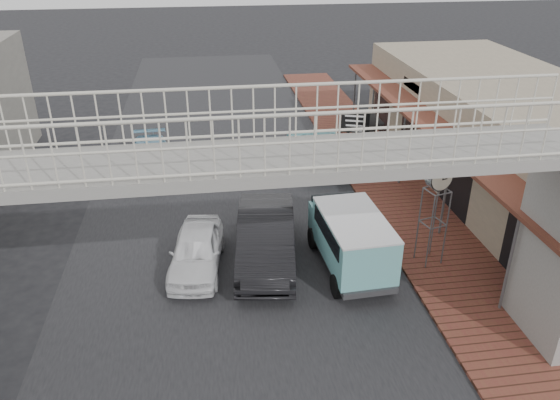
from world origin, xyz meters
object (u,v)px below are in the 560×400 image
object	(u,v)px
white_hatchback	(196,250)
motorcycle_near	(353,163)
street_clock	(439,182)
angkot_curb	(318,148)
angkot_van	(351,235)
arrow_sign	(375,124)
dark_sedan	(266,237)
motorcycle_far	(356,134)
angkot_far	(149,158)

from	to	relation	value
white_hatchback	motorcycle_near	xyz separation A→B (m)	(6.34, 5.79, -0.02)
street_clock	angkot_curb	bearing A→B (deg)	86.88
angkot_van	motorcycle_near	distance (m)	6.78
angkot_curb	motorcycle_near	size ratio (longest dim) A/B	2.60
white_hatchback	angkot_van	distance (m)	4.58
angkot_curb	arrow_sign	bearing A→B (deg)	127.80
angkot_van	street_clock	world-z (taller)	street_clock
dark_sedan	angkot_van	world-z (taller)	angkot_van
motorcycle_far	street_clock	xyz separation A→B (m)	(-0.44, -9.79, 2.08)
white_hatchback	angkot_curb	bearing A→B (deg)	62.52
white_hatchback	angkot_far	size ratio (longest dim) A/B	0.87
angkot_far	motorcycle_far	world-z (taller)	angkot_far
white_hatchback	street_clock	size ratio (longest dim) A/B	1.14
angkot_curb	angkot_far	xyz separation A→B (m)	(-7.13, 0.08, -0.08)
white_hatchback	dark_sedan	world-z (taller)	dark_sedan
dark_sedan	arrow_sign	bearing A→B (deg)	53.79
angkot_van	street_clock	xyz separation A→B (m)	(2.43, -0.04, 1.55)
white_hatchback	street_clock	world-z (taller)	street_clock
motorcycle_near	motorcycle_far	bearing A→B (deg)	-15.20
motorcycle_near	arrow_sign	size ratio (longest dim) A/B	0.65
street_clock	arrow_sign	size ratio (longest dim) A/B	1.09
angkot_van	arrow_sign	world-z (taller)	arrow_sign
white_hatchback	arrow_sign	size ratio (longest dim) A/B	1.24
angkot_van	motorcycle_far	xyz separation A→B (m)	(2.87, 9.75, -0.53)
angkot_curb	angkot_van	bearing A→B (deg)	86.01
dark_sedan	arrow_sign	xyz separation A→B (m)	(4.81, 5.06, 1.64)
motorcycle_near	angkot_curb	bearing A→B (deg)	35.59
white_hatchback	arrow_sign	bearing A→B (deg)	44.68
dark_sedan	motorcycle_near	size ratio (longest dim) A/B	2.54
angkot_far	arrow_sign	world-z (taller)	arrow_sign
motorcycle_near	street_clock	world-z (taller)	street_clock
angkot_far	angkot_van	size ratio (longest dim) A/B	1.08
dark_sedan	white_hatchback	bearing A→B (deg)	-168.42
dark_sedan	street_clock	distance (m)	5.28
angkot_van	motorcycle_near	xyz separation A→B (m)	(1.85, 6.50, -0.57)
motorcycle_near	angkot_van	bearing A→B (deg)	166.31
white_hatchback	street_clock	distance (m)	7.27
arrow_sign	dark_sedan	bearing A→B (deg)	-114.63
dark_sedan	angkot_far	size ratio (longest dim) A/B	1.16
white_hatchback	motorcycle_near	distance (m)	8.59
dark_sedan	angkot_curb	world-z (taller)	dark_sedan
motorcycle_far	street_clock	bearing A→B (deg)	-164.63
white_hatchback	angkot_van	bearing A→B (deg)	-1.38
angkot_curb	angkot_far	bearing A→B (deg)	0.64
white_hatchback	motorcycle_far	world-z (taller)	white_hatchback
dark_sedan	angkot_far	bearing A→B (deg)	125.71
dark_sedan	street_clock	xyz separation A→B (m)	(4.83, -0.91, 1.93)
arrow_sign	angkot_curb	bearing A→B (deg)	145.49
angkot_far	motorcycle_near	bearing A→B (deg)	-14.69
motorcycle_near	street_clock	bearing A→B (deg)	-172.74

